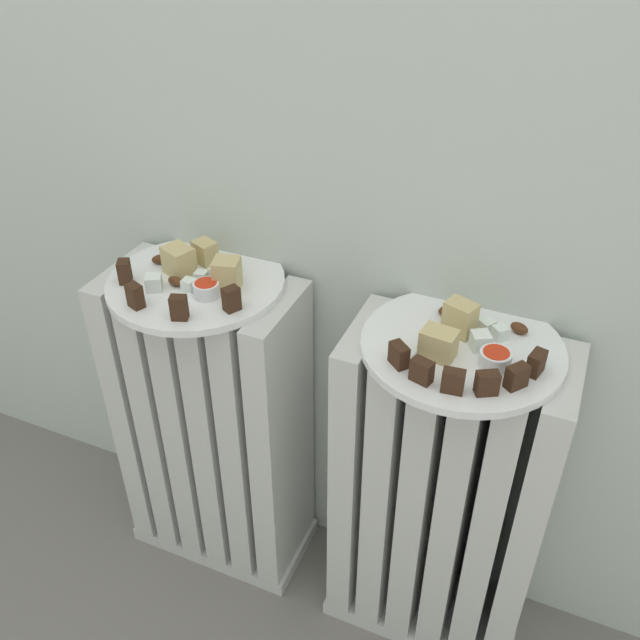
# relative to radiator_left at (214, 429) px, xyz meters

# --- Properties ---
(radiator_left) EXTENTS (0.35, 0.18, 0.63)m
(radiator_left) POSITION_rel_radiator_left_xyz_m (0.00, 0.00, 0.00)
(radiator_left) COLOR silver
(radiator_left) RESTS_ON ground_plane
(radiator_right) EXTENTS (0.35, 0.18, 0.63)m
(radiator_right) POSITION_rel_radiator_left_xyz_m (0.44, 0.00, 0.00)
(radiator_right) COLOR silver
(radiator_right) RESTS_ON ground_plane
(plate_left) EXTENTS (0.29, 0.29, 0.01)m
(plate_left) POSITION_rel_radiator_left_xyz_m (-0.00, 0.00, 0.33)
(plate_left) COLOR white
(plate_left) RESTS_ON radiator_left
(plate_right) EXTENTS (0.29, 0.29, 0.01)m
(plate_right) POSITION_rel_radiator_left_xyz_m (0.44, 0.00, 0.33)
(plate_right) COLOR white
(plate_right) RESTS_ON radiator_right
(dark_cake_slice_left_0) EXTENTS (0.03, 0.03, 0.04)m
(dark_cake_slice_left_0) POSITION_rel_radiator_left_xyz_m (-0.10, -0.05, 0.35)
(dark_cake_slice_left_0) COLOR #382114
(dark_cake_slice_left_0) RESTS_ON plate_left
(dark_cake_slice_left_1) EXTENTS (0.03, 0.03, 0.04)m
(dark_cake_slice_left_1) POSITION_rel_radiator_left_xyz_m (-0.04, -0.10, 0.35)
(dark_cake_slice_left_1) COLOR #382114
(dark_cake_slice_left_1) RESTS_ON plate_left
(dark_cake_slice_left_2) EXTENTS (0.03, 0.03, 0.04)m
(dark_cake_slice_left_2) POSITION_rel_radiator_left_xyz_m (0.04, -0.10, 0.35)
(dark_cake_slice_left_2) COLOR #382114
(dark_cake_slice_left_2) RESTS_ON plate_left
(dark_cake_slice_left_3) EXTENTS (0.03, 0.03, 0.04)m
(dark_cake_slice_left_3) POSITION_rel_radiator_left_xyz_m (0.10, -0.05, 0.35)
(dark_cake_slice_left_3) COLOR #382114
(dark_cake_slice_left_3) RESTS_ON plate_left
(marble_cake_slice_left_0) EXTENTS (0.04, 0.04, 0.04)m
(marble_cake_slice_left_0) POSITION_rel_radiator_left_xyz_m (-0.01, 0.05, 0.35)
(marble_cake_slice_left_0) COLOR tan
(marble_cake_slice_left_0) RESTS_ON plate_left
(marble_cake_slice_left_1) EXTENTS (0.06, 0.05, 0.05)m
(marble_cake_slice_left_1) POSITION_rel_radiator_left_xyz_m (-0.03, 0.01, 0.36)
(marble_cake_slice_left_1) COLOR tan
(marble_cake_slice_left_1) RESTS_ON plate_left
(marble_cake_slice_left_2) EXTENTS (0.05, 0.05, 0.05)m
(marble_cake_slice_left_2) POSITION_rel_radiator_left_xyz_m (0.06, -0.00, 0.36)
(marble_cake_slice_left_2) COLOR tan
(marble_cake_slice_left_2) RESTS_ON plate_left
(turkish_delight_left_0) EXTENTS (0.02, 0.02, 0.02)m
(turkish_delight_left_0) POSITION_rel_radiator_left_xyz_m (0.01, -0.00, 0.34)
(turkish_delight_left_0) COLOR white
(turkish_delight_left_0) RESTS_ON plate_left
(turkish_delight_left_1) EXTENTS (0.02, 0.02, 0.02)m
(turkish_delight_left_1) POSITION_rel_radiator_left_xyz_m (0.03, 0.01, 0.34)
(turkish_delight_left_1) COLOR white
(turkish_delight_left_1) RESTS_ON plate_left
(turkish_delight_left_2) EXTENTS (0.02, 0.02, 0.02)m
(turkish_delight_left_2) POSITION_rel_radiator_left_xyz_m (0.01, -0.03, 0.34)
(turkish_delight_left_2) COLOR white
(turkish_delight_left_2) RESTS_ON plate_left
(turkish_delight_left_3) EXTENTS (0.03, 0.03, 0.02)m
(turkish_delight_left_3) POSITION_rel_radiator_left_xyz_m (-0.04, -0.05, 0.34)
(turkish_delight_left_3) COLOR white
(turkish_delight_left_3) RESTS_ON plate_left
(medjool_date_left_0) EXTENTS (0.03, 0.03, 0.02)m
(medjool_date_left_0) POSITION_rel_radiator_left_xyz_m (-0.08, 0.02, 0.34)
(medjool_date_left_0) COLOR #4C2814
(medjool_date_left_0) RESTS_ON plate_left
(medjool_date_left_1) EXTENTS (0.03, 0.03, 0.02)m
(medjool_date_left_1) POSITION_rel_radiator_left_xyz_m (-0.06, 0.04, 0.34)
(medjool_date_left_1) COLOR #4C2814
(medjool_date_left_1) RESTS_ON plate_left
(medjool_date_left_2) EXTENTS (0.03, 0.02, 0.02)m
(medjool_date_left_2) POSITION_rel_radiator_left_xyz_m (-0.02, -0.03, 0.34)
(medjool_date_left_2) COLOR #4C2814
(medjool_date_left_2) RESTS_ON plate_left
(medjool_date_left_3) EXTENTS (0.03, 0.02, 0.02)m
(medjool_date_left_3) POSITION_rel_radiator_left_xyz_m (0.04, 0.05, 0.34)
(medjool_date_left_3) COLOR #4C2814
(medjool_date_left_3) RESTS_ON plate_left
(jam_bowl_left) EXTENTS (0.04, 0.04, 0.02)m
(jam_bowl_left) POSITION_rel_radiator_left_xyz_m (0.04, -0.04, 0.35)
(jam_bowl_left) COLOR white
(jam_bowl_left) RESTS_ON plate_left
(dark_cake_slice_right_0) EXTENTS (0.03, 0.03, 0.03)m
(dark_cake_slice_right_0) POSITION_rel_radiator_left_xyz_m (0.37, -0.08, 0.35)
(dark_cake_slice_right_0) COLOR #382114
(dark_cake_slice_right_0) RESTS_ON plate_right
(dark_cake_slice_right_1) EXTENTS (0.03, 0.02, 0.03)m
(dark_cake_slice_right_1) POSITION_rel_radiator_left_xyz_m (0.41, -0.10, 0.35)
(dark_cake_slice_right_1) COLOR #382114
(dark_cake_slice_right_1) RESTS_ON plate_right
(dark_cake_slice_right_2) EXTENTS (0.03, 0.02, 0.03)m
(dark_cake_slice_right_2) POSITION_rel_radiator_left_xyz_m (0.45, -0.11, 0.35)
(dark_cake_slice_right_2) COLOR #382114
(dark_cake_slice_right_2) RESTS_ON plate_right
(dark_cake_slice_right_3) EXTENTS (0.03, 0.03, 0.03)m
(dark_cake_slice_right_3) POSITION_rel_radiator_left_xyz_m (0.49, -0.09, 0.35)
(dark_cake_slice_right_3) COLOR #382114
(dark_cake_slice_right_3) RESTS_ON plate_right
(dark_cake_slice_right_4) EXTENTS (0.03, 0.03, 0.03)m
(dark_cake_slice_right_4) POSITION_rel_radiator_left_xyz_m (0.52, -0.06, 0.35)
(dark_cake_slice_right_4) COLOR #382114
(dark_cake_slice_right_4) RESTS_ON plate_right
(dark_cake_slice_right_5) EXTENTS (0.02, 0.03, 0.03)m
(dark_cake_slice_right_5) POSITION_rel_radiator_left_xyz_m (0.54, -0.03, 0.35)
(dark_cake_slice_right_5) COLOR #382114
(dark_cake_slice_right_5) RESTS_ON plate_right
(marble_cake_slice_right_0) EXTENTS (0.05, 0.04, 0.04)m
(marble_cake_slice_right_0) POSITION_rel_radiator_left_xyz_m (0.41, -0.04, 0.35)
(marble_cake_slice_right_0) COLOR tan
(marble_cake_slice_right_0) RESTS_ON plate_right
(marble_cake_slice_right_1) EXTENTS (0.05, 0.04, 0.05)m
(marble_cake_slice_right_1) POSITION_rel_radiator_left_xyz_m (0.42, 0.02, 0.36)
(marble_cake_slice_right_1) COLOR tan
(marble_cake_slice_right_1) RESTS_ON plate_right
(turkish_delight_right_0) EXTENTS (0.03, 0.03, 0.03)m
(turkish_delight_right_0) POSITION_rel_radiator_left_xyz_m (0.46, -0.00, 0.34)
(turkish_delight_right_0) COLOR white
(turkish_delight_right_0) RESTS_ON plate_right
(turkish_delight_right_1) EXTENTS (0.03, 0.03, 0.02)m
(turkish_delight_right_1) POSITION_rel_radiator_left_xyz_m (0.48, 0.03, 0.34)
(turkish_delight_right_1) COLOR white
(turkish_delight_right_1) RESTS_ON plate_right
(turkish_delight_right_2) EXTENTS (0.03, 0.03, 0.02)m
(turkish_delight_right_2) POSITION_rel_radiator_left_xyz_m (0.46, 0.04, 0.34)
(turkish_delight_right_2) COLOR white
(turkish_delight_right_2) RESTS_ON plate_right
(medjool_date_right_0) EXTENTS (0.03, 0.03, 0.01)m
(medjool_date_right_0) POSITION_rel_radiator_left_xyz_m (0.40, 0.06, 0.34)
(medjool_date_right_0) COLOR #4C2814
(medjool_date_right_0) RESTS_ON plate_right
(medjool_date_right_1) EXTENTS (0.03, 0.03, 0.02)m
(medjool_date_right_1) POSITION_rel_radiator_left_xyz_m (0.50, 0.06, 0.34)
(medjool_date_right_1) COLOR #4C2814
(medjool_date_right_1) RESTS_ON plate_right
(jam_bowl_right) EXTENTS (0.04, 0.04, 0.02)m
(jam_bowl_right) POSITION_rel_radiator_left_xyz_m (0.49, -0.03, 0.34)
(jam_bowl_right) COLOR white
(jam_bowl_right) RESTS_ON plate_right
(fork) EXTENTS (0.04, 0.11, 0.00)m
(fork) POSITION_rel_radiator_left_xyz_m (0.39, -0.02, 0.33)
(fork) COLOR #B7B7BC
(fork) RESTS_ON plate_right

